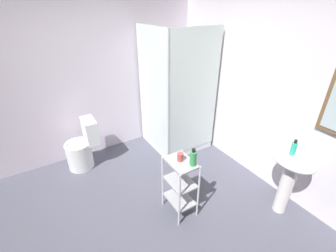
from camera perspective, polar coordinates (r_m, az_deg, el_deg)
name	(u,v)px	position (r m, az deg, el deg)	size (l,w,h in m)	color
ground_plane	(145,225)	(2.90, -5.73, -23.45)	(4.20, 4.20, 0.02)	#4B4B59
wall_back	(272,93)	(3.20, 24.55, 7.42)	(4.20, 0.14, 2.50)	silver
wall_left	(86,79)	(3.71, -19.78, 10.97)	(0.10, 4.20, 2.50)	silver
shower_stall	(175,123)	(3.88, 1.69, 0.85)	(0.92, 0.92, 2.00)	white
pedestal_sink	(290,173)	(2.96, 28.24, -10.26)	(0.46, 0.37, 0.81)	white
sink_faucet	(303,149)	(2.90, 30.77, -4.95)	(0.03, 0.03, 0.10)	silver
toilet	(82,149)	(3.71, -20.64, -5.30)	(0.37, 0.49, 0.76)	white
storage_cart	(180,183)	(2.71, 3.05, -14.00)	(0.38, 0.28, 0.74)	silver
hand_soap_bottle	(294,148)	(2.80, 28.90, -4.90)	(0.06, 0.06, 0.18)	#2DBC99
body_wash_bottle_green	(193,158)	(2.43, 6.33, -7.94)	(0.07, 0.07, 0.20)	#379851
rinse_cup	(181,157)	(2.50, 3.17, -7.77)	(0.07, 0.07, 0.09)	#B24742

